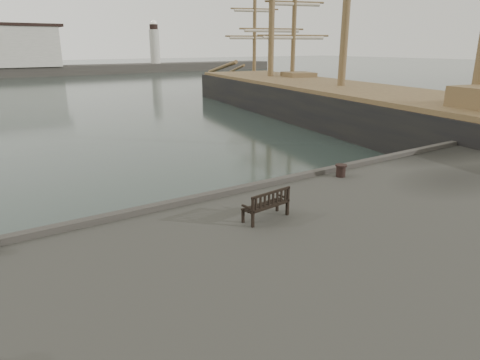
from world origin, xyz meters
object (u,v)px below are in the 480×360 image
Objects in this scene: bollard_right at (341,171)px; tall_ship_main at (339,111)px; tall_ship_far at (271,91)px; bench at (266,210)px.

tall_ship_main is at bearing 43.64° from bollard_right.
tall_ship_main is (15.99, 15.25, -0.94)m from bollard_right.
tall_ship_main reaches higher than bollard_right.
bench is at bearing -110.49° from tall_ship_far.
tall_ship_main reaches higher than bench.
tall_ship_far is at bearing 79.68° from tall_ship_main.
bollard_right is 0.02× the size of tall_ship_far.
tall_ship_main is at bearing 32.65° from bench.
bollard_right is 40.73m from tall_ship_far.
tall_ship_main is 19.69m from tall_ship_far.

